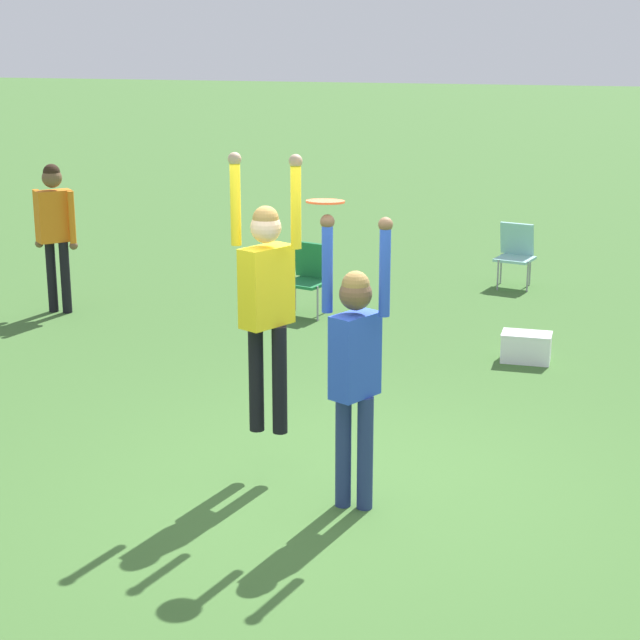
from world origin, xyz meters
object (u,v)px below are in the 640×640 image
object	(u,v)px
person_defending	(355,357)
camping_chair_1	(308,273)
camping_chair_0	(516,250)
frisbee	(325,202)
cooler_box	(526,347)
person_jumping	(267,287)
person_spectator_near	(55,222)

from	to	relation	value
person_defending	camping_chair_1	bearing A→B (deg)	-133.45
camping_chair_0	frisbee	bearing A→B (deg)	98.29
person_defending	cooler_box	world-z (taller)	person_defending
person_defending	cooler_box	xyz separation A→B (m)	(0.95, 4.02, -1.03)
camping_chair_0	camping_chair_1	xyz separation A→B (m)	(-2.37, -2.18, 0.01)
person_jumping	frisbee	size ratio (longest dim) A/B	7.93
camping_chair_1	person_spectator_near	distance (m)	3.21
person_defending	camping_chair_0	bearing A→B (deg)	-156.65
person_spectator_near	person_jumping	bearing A→B (deg)	-91.28
camping_chair_1	cooler_box	world-z (taller)	camping_chair_1
person_defending	camping_chair_1	distance (m)	5.67
camping_chair_0	cooler_box	xyz separation A→B (m)	(0.45, -3.47, -0.35)
frisbee	person_spectator_near	xyz separation A→B (m)	(-4.67, 4.47, -1.15)
person_jumping	camping_chair_1	distance (m)	5.12
person_jumping	frisbee	bearing A→B (deg)	-93.52
person_jumping	cooler_box	bearing A→B (deg)	1.23
person_jumping	person_spectator_near	world-z (taller)	person_jumping
person_defending	person_spectator_near	xyz separation A→B (m)	(-4.92, 4.55, -0.04)
camping_chair_0	cooler_box	bearing A→B (deg)	111.40
person_defending	camping_chair_0	world-z (taller)	person_defending
person_jumping	cooler_box	xyz separation A→B (m)	(1.75, 3.60, -1.40)
camping_chair_1	person_spectator_near	xyz separation A→B (m)	(-3.06, -0.76, 0.63)
person_defending	cooler_box	size ratio (longest dim) A/B	4.19
cooler_box	camping_chair_1	bearing A→B (deg)	155.32
person_jumping	person_spectator_near	bearing A→B (deg)	72.04
person_jumping	person_spectator_near	distance (m)	5.85
person_defending	camping_chair_0	size ratio (longest dim) A/B	2.55
camping_chair_1	cooler_box	bearing A→B (deg)	172.25
person_jumping	person_spectator_near	size ratio (longest dim) A/B	1.18
person_jumping	camping_chair_0	world-z (taller)	person_jumping
person_jumping	camping_chair_1	bearing A→B (deg)	39.41
person_defending	camping_chair_0	distance (m)	7.53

